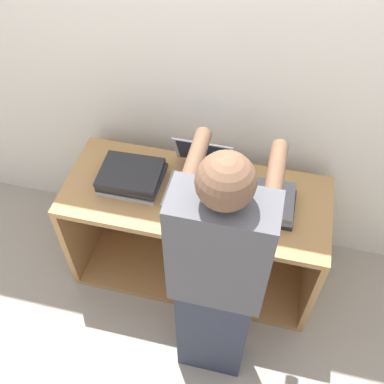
# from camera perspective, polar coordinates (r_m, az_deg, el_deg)

# --- Properties ---
(ground_plane) EXTENTS (12.00, 12.00, 0.00)m
(ground_plane) POSITION_cam_1_polar(r_m,az_deg,el_deg) (2.83, -0.99, -14.33)
(ground_plane) COLOR #9E9384
(wall_back) EXTENTS (8.00, 0.05, 2.40)m
(wall_back) POSITION_cam_1_polar(r_m,az_deg,el_deg) (2.35, 2.82, 14.57)
(wall_back) COLOR silver
(wall_back) RESTS_ON ground_plane
(cart) EXTENTS (1.43, 0.59, 0.72)m
(cart) POSITION_cam_1_polar(r_m,az_deg,el_deg) (2.71, 0.79, -4.12)
(cart) COLOR #A87A47
(cart) RESTS_ON ground_plane
(laptop_open) EXTENTS (0.32, 0.37, 0.25)m
(laptop_open) POSITION_cam_1_polar(r_m,az_deg,el_deg) (2.38, 0.82, 1.58)
(laptop_open) COLOR #B7B7BC
(laptop_open) RESTS_ON cart
(laptop_stack_left) EXTENTS (0.34, 0.28, 0.10)m
(laptop_stack_left) POSITION_cam_1_polar(r_m,az_deg,el_deg) (2.41, -7.69, 1.91)
(laptop_stack_left) COLOR #B7B7BC
(laptop_stack_left) RESTS_ON cart
(laptop_stack_right) EXTENTS (0.33, 0.27, 0.08)m
(laptop_stack_right) POSITION_cam_1_polar(r_m,az_deg,el_deg) (2.33, 8.96, -1.20)
(laptop_stack_right) COLOR #232326
(laptop_stack_right) RESTS_ON cart
(person) EXTENTS (0.40, 0.52, 1.57)m
(person) POSITION_cam_1_polar(r_m,az_deg,el_deg) (2.01, 3.22, -11.55)
(person) COLOR #2D3342
(person) RESTS_ON ground_plane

